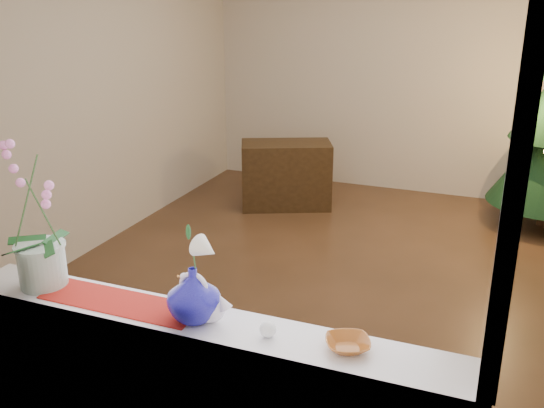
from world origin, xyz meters
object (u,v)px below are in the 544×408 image
(paperweight, at_px, (268,329))
(amber_dish, at_px, (348,345))
(blue_vase, at_px, (193,290))
(side_table, at_px, (286,175))
(orchid_pot, at_px, (35,217))
(swan, at_px, (205,299))

(paperweight, distance_m, amber_dish, 0.30)
(blue_vase, height_order, side_table, blue_vase)
(paperweight, bearing_deg, blue_vase, 177.98)
(orchid_pot, height_order, paperweight, orchid_pot)
(orchid_pot, distance_m, amber_dish, 1.41)
(paperweight, relative_size, side_table, 0.07)
(orchid_pot, relative_size, side_table, 0.71)
(orchid_pot, height_order, blue_vase, orchid_pot)
(blue_vase, xyz_separation_m, side_table, (-1.04, 3.84, -0.70))
(blue_vase, distance_m, amber_dish, 0.63)
(blue_vase, bearing_deg, swan, 10.39)
(swan, height_order, amber_dish, swan)
(swan, xyz_separation_m, amber_dish, (0.58, 0.01, -0.08))
(orchid_pot, xyz_separation_m, amber_dish, (1.38, 0.00, -0.31))
(amber_dish, height_order, side_table, amber_dish)
(paperweight, height_order, side_table, paperweight)
(paperweight, bearing_deg, orchid_pot, 178.55)
(swan, xyz_separation_m, side_table, (-1.08, 3.83, -0.67))
(blue_vase, height_order, paperweight, blue_vase)
(orchid_pot, relative_size, paperweight, 10.05)
(swan, xyz_separation_m, blue_vase, (-0.04, -0.01, 0.03))
(swan, height_order, blue_vase, blue_vase)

